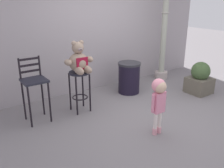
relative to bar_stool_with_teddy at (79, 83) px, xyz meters
name	(u,v)px	position (x,y,z in m)	size (l,w,h in m)	color
ground_plane	(151,115)	(0.98, -0.94, -0.56)	(24.00, 24.00, 0.00)	slate
building_wall	(94,20)	(0.98, 1.07, 1.04)	(6.32, 0.30, 3.20)	#9D9499
bar_stool_with_teddy	(79,83)	(0.00, 0.00, 0.00)	(0.37, 0.37, 0.79)	#1F1F2B
teddy_bear	(79,61)	(0.00, -0.03, 0.44)	(0.55, 0.50, 0.58)	gray
child_walking	(159,95)	(0.61, -1.46, 0.12)	(0.30, 0.23, 0.93)	pink
trash_bin	(129,78)	(1.37, 0.22, -0.20)	(0.51, 0.51, 0.71)	black
lamppost	(164,34)	(2.75, 0.55, 0.63)	(0.34, 0.34, 2.97)	#B3A59F
bar_chair_empty	(34,84)	(-0.82, 0.09, 0.12)	(0.41, 0.41, 1.13)	#1F1F2B
planter_with_shrub	(200,79)	(2.68, -0.71, -0.22)	(0.49, 0.49, 0.73)	#5E5749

